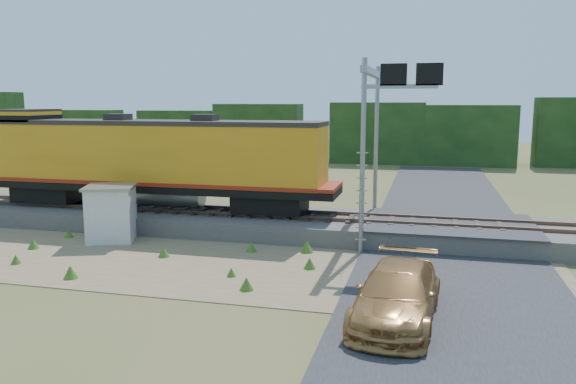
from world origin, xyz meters
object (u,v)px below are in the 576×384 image
(signal_gantry, at_px, (379,109))
(locomotive, at_px, (148,159))
(car, at_px, (397,294))
(shed, at_px, (111,213))

(signal_gantry, bearing_deg, locomotive, 176.47)
(locomotive, height_order, signal_gantry, signal_gantry)
(locomotive, distance_m, signal_gantry, 11.35)
(car, bearing_deg, signal_gantry, 103.47)
(signal_gantry, distance_m, car, 10.21)
(locomotive, xyz_separation_m, car, (12.45, -9.52, -2.50))
(signal_gantry, relative_size, car, 1.47)
(signal_gantry, bearing_deg, car, -81.11)
(signal_gantry, bearing_deg, shed, -166.47)
(locomotive, distance_m, car, 15.87)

